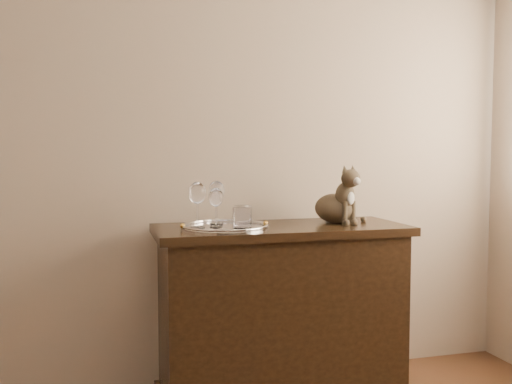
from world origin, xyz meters
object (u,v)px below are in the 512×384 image
tray (225,227)px  cat (335,194)px  wine_glass_c (197,205)px  sideboard (281,313)px  tumbler_a (242,218)px  tumbler_c (243,215)px  wine_glass_d (216,208)px  wine_glass_b (217,203)px

tray → cat: cat is taller
wine_glass_c → tray: bearing=6.8°
sideboard → wine_glass_c: size_ratio=5.73×
wine_glass_c → tumbler_a: wine_glass_c is taller
wine_glass_c → tumbler_a: size_ratio=2.21×
sideboard → tumbler_c: size_ratio=12.90×
sideboard → tray: 0.51m
tumbler_c → cat: size_ratio=0.32×
sideboard → tumbler_a: tumbler_a is taller
wine_glass_d → tumbler_a: bearing=-30.4°
wine_glass_b → wine_glass_d: wine_glass_b is taller
sideboard → tumbler_a: 0.54m
wine_glass_d → cat: 0.63m
sideboard → tumbler_a: (-0.22, -0.10, 0.48)m
wine_glass_b → tumbler_a: bearing=-64.3°
wine_glass_c → cat: size_ratio=0.73×
sideboard → wine_glass_c: bearing=-174.2°
wine_glass_d → tumbler_c: (0.14, 0.04, -0.04)m
wine_glass_b → wine_glass_c: bearing=-134.1°
wine_glass_b → tumbler_c: 0.14m
sideboard → cat: size_ratio=4.16×
wine_glass_c → tumbler_a: (0.19, -0.06, -0.06)m
wine_glass_b → wine_glass_c: size_ratio=0.99×
tray → wine_glass_b: bearing=101.0°
wine_glass_b → cat: 0.60m
sideboard → wine_glass_d: 0.62m
sideboard → wine_glass_d: wine_glass_d is taller
wine_glass_b → cat: cat is taller
tumbler_c → tumbler_a: bearing=-105.7°
sideboard → cat: cat is taller
tray → tumbler_c: (0.09, 0.03, 0.05)m
wine_glass_b → cat: size_ratio=0.72×
tumbler_c → tray: bearing=-163.9°
tumbler_a → cat: (0.51, 0.14, 0.09)m
wine_glass_c → cat: (0.71, 0.09, 0.03)m
wine_glass_b → cat: (0.60, -0.03, 0.03)m
sideboard → cat: 0.64m
wine_glass_c → sideboard: bearing=5.8°
tumbler_c → wine_glass_d: bearing=-164.9°
cat → tumbler_c: bearing=167.0°
cat → wine_glass_b: bearing=159.0°
sideboard → cat: bearing=8.6°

